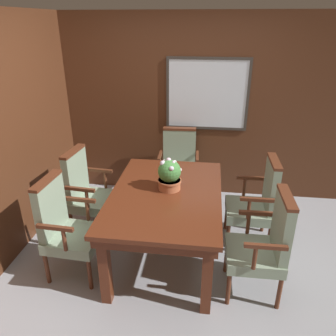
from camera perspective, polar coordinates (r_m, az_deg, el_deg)
The scene contains 9 objects.
ground_plane at distance 3.48m, azimuth -0.03°, elevation -17.67°, with size 14.00×14.00×0.00m, color #93969E.
wall_back at distance 4.53m, azimuth 3.07°, elevation 10.23°, with size 7.20×0.08×2.45m.
dining_table at distance 3.31m, azimuth -0.34°, elevation -5.77°, with size 1.09×1.62×0.77m.
chair_left_near at distance 3.34m, azimuth -17.45°, elevation -9.56°, with size 0.52×0.55×1.02m.
chair_right_near at distance 3.09m, azimuth 16.51°, elevation -12.45°, with size 0.51×0.54×1.02m.
chair_left_far at distance 3.91m, azimuth -13.88°, elevation -3.81°, with size 0.54×0.56×1.02m.
chair_head_far at distance 4.46m, azimuth 1.87°, elevation 0.56°, with size 0.55×0.52×1.02m.
chair_right_far at distance 3.72m, azimuth 15.31°, elevation -5.51°, with size 0.50×0.54×1.02m.
potted_plant at distance 3.26m, azimuth 0.25°, elevation -1.21°, with size 0.24×0.24×0.33m.
Camera 1 is at (0.34, -2.56, 2.33)m, focal length 35.00 mm.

